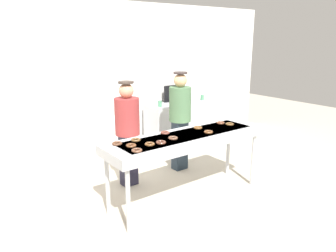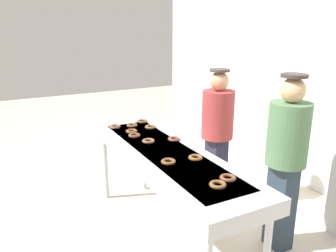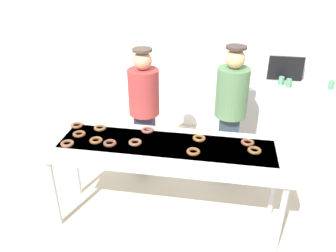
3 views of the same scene
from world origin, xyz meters
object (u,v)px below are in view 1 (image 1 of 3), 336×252
at_px(chocolate_donut_8, 220,123).
at_px(chocolate_donut_11, 161,142).
at_px(chocolate_donut_0, 136,140).
at_px(chocolate_donut_4, 137,150).
at_px(chocolate_donut_6, 150,144).
at_px(chocolate_donut_10, 208,132).
at_px(fryer_conveyor, 188,140).
at_px(chocolate_donut_9, 198,128).
at_px(menu_display, 174,93).
at_px(chocolate_donut_5, 131,146).
at_px(chocolate_donut_2, 230,124).
at_px(paper_cup_2, 202,97).
at_px(chocolate_donut_7, 165,133).
at_px(paper_cup_1, 177,100).
at_px(chocolate_donut_3, 173,138).
at_px(worker_assistant, 180,114).
at_px(prep_counter, 180,125).
at_px(paper_cup_3, 160,104).
at_px(worker_baker, 127,127).
at_px(paper_cup_0, 183,100).

distance_m(chocolate_donut_8, chocolate_donut_11, 1.33).
distance_m(chocolate_donut_0, chocolate_donut_4, 0.41).
distance_m(chocolate_donut_6, chocolate_donut_10, 0.96).
distance_m(fryer_conveyor, chocolate_donut_9, 0.35).
relative_size(chocolate_donut_9, menu_display, 0.26).
relative_size(chocolate_donut_0, chocolate_donut_10, 1.00).
height_order(chocolate_donut_5, chocolate_donut_6, same).
distance_m(chocolate_donut_2, chocolate_donut_5, 1.73).
bearing_deg(paper_cup_2, chocolate_donut_6, -144.14).
bearing_deg(chocolate_donut_0, chocolate_donut_7, 4.28).
distance_m(chocolate_donut_10, paper_cup_2, 2.55).
height_order(chocolate_donut_7, chocolate_donut_9, same).
bearing_deg(paper_cup_1, chocolate_donut_7, -132.70).
xyz_separation_m(chocolate_donut_3, worker_assistant, (0.91, 0.98, 0.02)).
distance_m(chocolate_donut_3, prep_counter, 2.57).
bearing_deg(paper_cup_3, chocolate_donut_8, -90.74).
height_order(chocolate_donut_5, paper_cup_2, paper_cup_2).
relative_size(prep_counter, menu_display, 3.04).
distance_m(fryer_conveyor, chocolate_donut_8, 0.79).
bearing_deg(worker_assistant, chocolate_donut_5, 32.77).
bearing_deg(chocolate_donut_10, chocolate_donut_5, 173.46).
relative_size(chocolate_donut_0, chocolate_donut_8, 1.00).
relative_size(fryer_conveyor, menu_display, 5.05).
bearing_deg(prep_counter, chocolate_donut_2, -105.82).
bearing_deg(paper_cup_2, prep_counter, 177.32).
height_order(chocolate_donut_9, paper_cup_3, paper_cup_3).
distance_m(chocolate_donut_7, worker_baker, 0.72).
xyz_separation_m(paper_cup_0, paper_cup_3, (-0.58, -0.01, 0.00)).
bearing_deg(chocolate_donut_8, paper_cup_0, 69.93).
bearing_deg(paper_cup_0, chocolate_donut_8, -110.07).
xyz_separation_m(chocolate_donut_8, menu_display, (0.58, 1.93, 0.15)).
height_order(worker_baker, paper_cup_1, worker_baker).
relative_size(chocolate_donut_4, chocolate_donut_11, 1.00).
height_order(prep_counter, paper_cup_3, paper_cup_3).
height_order(worker_baker, paper_cup_2, worker_baker).
bearing_deg(worker_baker, menu_display, -132.16).
distance_m(worker_baker, prep_counter, 2.08).
bearing_deg(fryer_conveyor, chocolate_donut_11, -168.87).
xyz_separation_m(chocolate_donut_0, chocolate_donut_10, (1.01, -0.30, 0.00)).
bearing_deg(prep_counter, chocolate_donut_4, -138.55).
bearing_deg(chocolate_donut_7, chocolate_donut_9, -8.04).
xyz_separation_m(chocolate_donut_2, chocolate_donut_9, (-0.53, 0.14, 0.00)).
relative_size(worker_baker, paper_cup_0, 14.30).
height_order(chocolate_donut_0, chocolate_donut_7, same).
bearing_deg(chocolate_donut_5, chocolate_donut_9, 5.79).
bearing_deg(chocolate_donut_0, chocolate_donut_2, -6.53).
relative_size(chocolate_donut_9, worker_assistant, 0.07).
bearing_deg(worker_baker, chocolate_donut_3, 113.13).
bearing_deg(paper_cup_3, menu_display, 27.10).
distance_m(chocolate_donut_6, paper_cup_3, 2.38).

